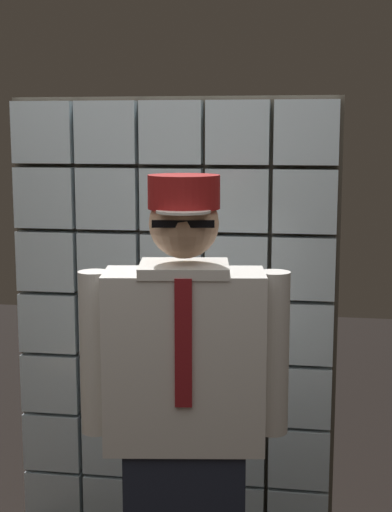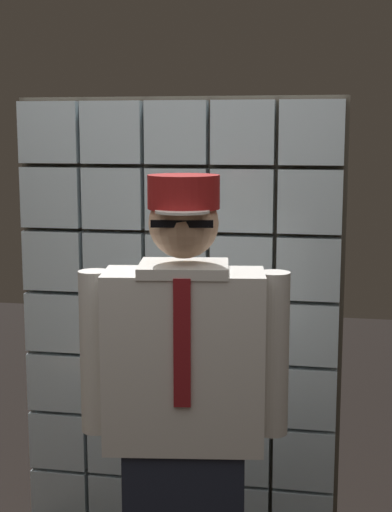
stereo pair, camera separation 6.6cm
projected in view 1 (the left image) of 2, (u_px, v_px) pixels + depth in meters
The scene contains 2 objects.
glass_block_wall at pixel (173, 327), 3.53m from camera, with size 1.52×0.10×2.11m.
standing_person at pixel (185, 425), 2.61m from camera, with size 0.72×0.34×1.80m.
Camera 1 is at (0.65, -1.92, 1.94)m, focal length 53.10 mm.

